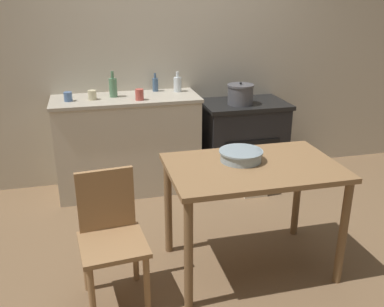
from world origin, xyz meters
TOP-DOWN VIEW (x-y plane):
  - ground_plane at (0.00, 0.00)m, footprint 14.00×14.00m
  - wall_back at (0.00, 1.58)m, footprint 8.00×0.07m
  - counter_cabinet at (-0.46, 1.28)m, footprint 1.37×0.56m
  - stove at (0.73, 1.27)m, footprint 0.84×0.60m
  - work_table at (0.23, -0.23)m, footprint 1.14×0.74m
  - chair at (-0.73, -0.31)m, footprint 0.44×0.44m
  - flour_sack at (0.70, 0.85)m, footprint 0.23×0.16m
  - stock_pot at (0.65, 1.20)m, footprint 0.26×0.26m
  - mixing_bowl_large at (0.18, -0.14)m, footprint 0.30×0.30m
  - bottle_far_left at (0.07, 1.40)m, footprint 0.08×0.08m
  - bottle_left at (-0.56, 1.32)m, footprint 0.07×0.07m
  - bottle_mid_left at (-0.14, 1.47)m, footprint 0.06×0.06m
  - cup_center_left at (-0.76, 1.25)m, footprint 0.08×0.08m
  - cup_center at (-0.97, 1.24)m, footprint 0.07×0.07m
  - cup_center_right at (-0.34, 1.13)m, footprint 0.08×0.08m

SIDE VIEW (x-z plane):
  - ground_plane at x=0.00m, z-range 0.00..0.00m
  - flour_sack at x=0.70m, z-range 0.00..0.32m
  - stove at x=0.73m, z-range 0.00..0.83m
  - chair at x=-0.73m, z-range 0.03..0.87m
  - counter_cabinet at x=-0.46m, z-range 0.00..0.94m
  - work_table at x=0.23m, z-range 0.28..1.07m
  - mixing_bowl_large at x=0.18m, z-range 0.79..0.87m
  - stock_pot at x=0.65m, z-range 0.82..1.04m
  - cup_center at x=-0.97m, z-range 0.94..1.02m
  - cup_center_left at x=-0.76m, z-range 0.94..1.03m
  - cup_center_right at x=-0.34m, z-range 0.94..1.04m
  - bottle_mid_left at x=-0.14m, z-range 0.92..1.10m
  - bottle_far_left at x=0.07m, z-range 0.92..1.11m
  - bottle_left at x=-0.56m, z-range 0.91..1.15m
  - wall_back at x=0.00m, z-range 0.00..2.55m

